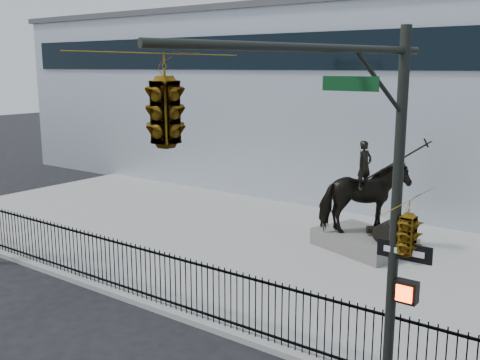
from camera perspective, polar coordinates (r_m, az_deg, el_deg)
The scene contains 7 objects.
ground at distance 14.93m, azimuth -12.42°, elevation -14.00°, with size 120.00×120.00×0.00m, color black.
plaza at distance 19.83m, azimuth 3.04°, elevation -7.02°, with size 30.00×12.00×0.15m, color #9B9B98.
building at distance 30.58m, azimuth 16.81°, elevation 7.49°, with size 44.00×14.00×9.00m, color silver.
picket_fence at distance 15.35m, azimuth -9.02°, elevation -9.48°, with size 22.10×0.10×1.50m.
statue_plinth at distance 19.91m, azimuth 12.40°, elevation -6.10°, with size 3.09×2.12×0.58m, color #55524E.
equestrian_statue at distance 19.48m, azimuth 12.72°, elevation -1.91°, with size 3.77×2.98×3.36m.
traffic_signal_right at distance 7.90m, azimuth 6.49°, elevation 0.45°, with size 2.17×6.86×7.00m.
Camera 1 is at (10.32, -8.73, 6.34)m, focal length 42.00 mm.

